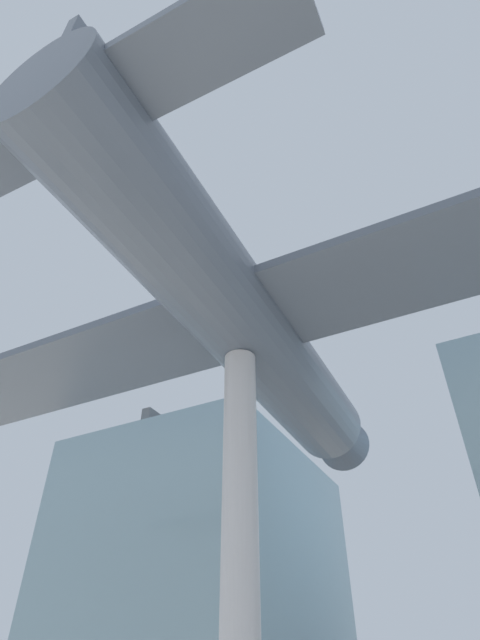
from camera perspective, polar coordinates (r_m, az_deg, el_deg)
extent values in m
cube|color=#7593A3|center=(21.25, -4.01, -29.10)|extent=(8.22, 10.04, 10.09)
cube|color=#51565B|center=(22.64, -3.41, -15.60)|extent=(0.36, 9.54, 0.60)
cylinder|color=#B7B7BC|center=(7.98, 0.00, -26.18)|extent=(0.57, 0.57, 7.09)
cylinder|color=#4C5666|center=(9.86, 0.00, 0.00)|extent=(1.96, 10.93, 1.78)
cube|color=#4C5666|center=(9.86, 0.00, 0.00)|extent=(20.36, 2.72, 0.18)
cube|color=#4C5666|center=(7.40, -18.24, 21.49)|extent=(6.52, 1.11, 0.18)
cube|color=#4C5666|center=(8.15, -16.94, 24.76)|extent=(0.20, 1.10, 1.68)
cone|color=#4C5666|center=(14.85, 10.99, -12.97)|extent=(1.54, 1.40, 1.51)
sphere|color=black|center=(15.63, 11.99, -14.09)|extent=(0.44, 0.44, 0.44)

